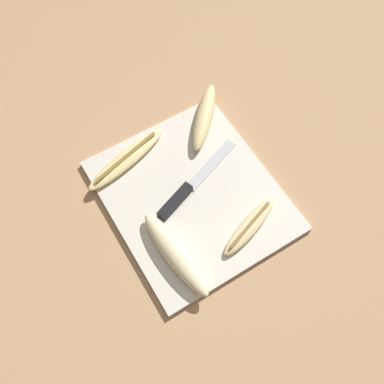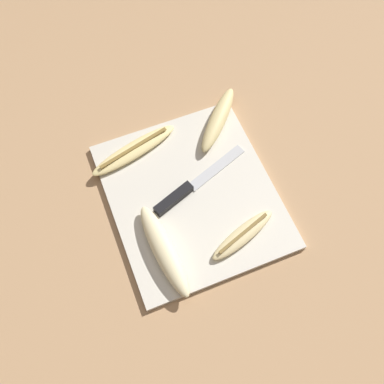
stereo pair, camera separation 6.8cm
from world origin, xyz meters
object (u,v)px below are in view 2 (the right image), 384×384
at_px(knife, 184,192).
at_px(banana_spotted_left, 218,119).
at_px(banana_ripe_center, 243,235).
at_px(banana_golden_short, 134,150).
at_px(banana_cream_curved, 164,250).

xyz_separation_m(knife, banana_spotted_left, (-0.14, 0.13, 0.01)).
bearing_deg(banana_ripe_center, banana_spotted_left, 167.02).
relative_size(banana_ripe_center, banana_golden_short, 0.75).
bearing_deg(banana_ripe_center, banana_golden_short, -152.74).
height_order(banana_cream_curved, banana_golden_short, banana_cream_curved).
bearing_deg(banana_cream_curved, banana_spotted_left, 138.10).
height_order(knife, banana_golden_short, banana_golden_short).
bearing_deg(knife, banana_spotted_left, 115.50).
distance_m(banana_cream_curved, banana_golden_short, 0.24).
height_order(banana_golden_short, banana_spotted_left, banana_spotted_left).
height_order(banana_ripe_center, banana_golden_short, same).
xyz_separation_m(knife, banana_golden_short, (-0.13, -0.06, 0.00)).
height_order(knife, banana_cream_curved, banana_cream_curved).
distance_m(banana_ripe_center, banana_golden_short, 0.30).
height_order(banana_ripe_center, banana_cream_curved, banana_cream_curved).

